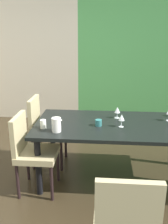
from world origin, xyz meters
The scene contains 12 objects.
ground_plane centered at (0.00, 0.00, -0.01)m, with size 6.27×5.30×0.02m, color #2F2517.
back_panel_interior centered at (-1.58, 2.60, 1.36)m, with size 3.12×0.10×2.72m, color beige.
garden_window_panel centered at (1.56, 2.60, 1.36)m, with size 3.15×0.10×2.72m, color #49934C.
dining_table centered at (0.70, 0.36, 0.67)m, with size 1.99×0.99×0.74m.
chair_left_far centered at (-0.29, 0.67, 0.54)m, with size 0.45×0.44×0.95m.
chair_head_near centered at (0.69, -1.04, 0.54)m, with size 0.44×0.44×0.95m.
chair_left_near centered at (-0.29, 0.04, 0.53)m, with size 0.45×0.44×0.92m.
wine_glass_west centered at (0.69, 0.56, 0.85)m, with size 0.07×0.07×0.15m.
wine_glass_near_shelf centered at (0.73, 0.26, 0.85)m, with size 0.07×0.07×0.15m.
cup_east centered at (0.46, 0.27, 0.78)m, with size 0.08×0.08×0.07m, color #2D6C6D.
cup_front centered at (-0.16, 0.14, 0.79)m, with size 0.07×0.07×0.10m, color white.
pitcher_rear centered at (0.01, 0.06, 0.82)m, with size 0.11×0.10×0.16m.
Camera 1 is at (0.52, -2.45, 1.80)m, focal length 40.00 mm.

